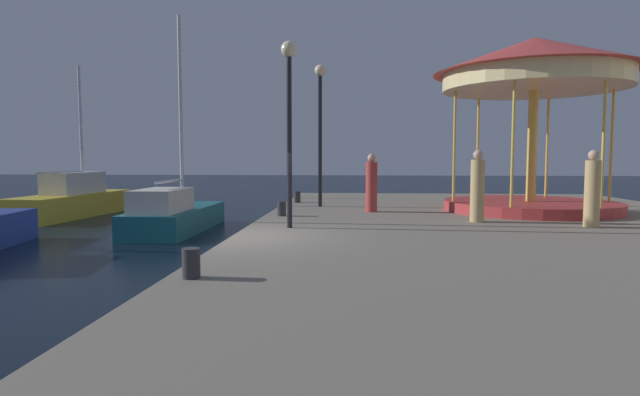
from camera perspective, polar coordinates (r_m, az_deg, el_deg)
name	(u,v)px	position (r m, az deg, el deg)	size (l,w,h in m)	color
ground_plane	(233,274)	(10.88, -9.66, -8.31)	(120.00, 120.00, 0.00)	black
quay_dock	(554,259)	(11.19, 24.51, -6.21)	(12.88, 25.94, 0.80)	gray
sailboat_teal	(174,214)	(17.30, -15.90, -1.74)	(1.86, 5.27, 7.11)	#19606B
sailboat_yellow	(73,200)	(23.27, -25.64, -0.17)	(2.14, 6.30, 6.21)	gold
carousel	(534,83)	(16.74, 22.61, 11.68)	(5.85, 5.85, 5.11)	#B23333
lamp_post_mid_promenade	(289,101)	(11.77, -3.44, 10.71)	(0.36, 0.36, 4.19)	black
lamp_post_far_end	(320,111)	(16.90, 0.02, 9.61)	(0.36, 0.36, 4.59)	black
bollard_center	(191,263)	(7.10, -14.07, -7.01)	(0.24, 0.24, 0.40)	#2D2D33
bollard_north	(297,197)	(18.40, -2.54, 0.12)	(0.24, 0.24, 0.40)	#2D2D33
bollard_south	(282,209)	(14.18, -4.26, -1.19)	(0.24, 0.24, 0.40)	#2D2D33
person_by_the_water	(477,188)	(13.37, 17.02, 1.03)	(0.34, 0.34, 1.79)	tan
person_mid_promenade	(592,191)	(13.36, 27.91, 0.68)	(0.34, 0.34, 1.78)	tan
person_far_corner	(372,185)	(15.29, 5.72, 1.48)	(0.34, 0.34, 1.72)	#B23833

